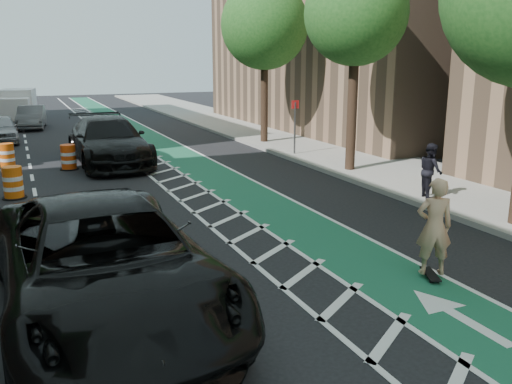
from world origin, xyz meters
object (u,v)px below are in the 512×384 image
suv_near (105,263)px  barrel_a (13,183)px  skateboarder (434,227)px  suv_far (109,141)px

suv_near → barrel_a: 9.45m
skateboarder → suv_near: skateboarder is taller
suv_far → barrel_a: size_ratio=6.56×
skateboarder → barrel_a: 12.67m
suv_far → barrel_a: bearing=-130.0°
skateboarder → barrel_a: skateboarder is taller
suv_near → barrel_a: (-1.40, 9.33, -0.50)m
suv_near → suv_far: 14.11m
skateboarder → suv_near: 6.16m
suv_near → barrel_a: bearing=96.2°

